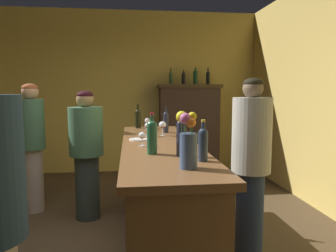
{
  "coord_description": "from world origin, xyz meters",
  "views": [
    {
      "loc": [
        0.3,
        -2.69,
        1.53
      ],
      "look_at": [
        0.7,
        0.7,
        1.16
      ],
      "focal_mm": 34.4,
      "sensor_mm": 36.0,
      "label": 1
    }
  ],
  "objects_px": {
    "wine_glass_spare": "(147,121)",
    "cheese_plate": "(139,139)",
    "display_cabinet": "(189,127)",
    "display_bottle_midleft": "(183,78)",
    "wine_bottle_riesling": "(203,143)",
    "wine_glass_rear": "(148,126)",
    "wine_bottle_malbec": "(138,118)",
    "wine_glass_front": "(163,125)",
    "display_bottle_midright": "(208,77)",
    "wine_glass_mid": "(142,136)",
    "bartender": "(251,165)",
    "wine_bottle_pinot": "(166,121)",
    "display_bottle_left": "(171,77)",
    "flower_arrangement": "(188,141)",
    "display_bottle_center": "(195,76)",
    "bar_counter": "(159,197)",
    "patron_in_grey": "(32,141)",
    "wine_bottle_rose": "(152,135)",
    "patron_tall": "(86,150)"
  },
  "relations": [
    {
      "from": "wine_bottle_malbec",
      "to": "patron_in_grey",
      "type": "xyz_separation_m",
      "value": [
        -1.32,
        -0.01,
        -0.28
      ]
    },
    {
      "from": "wine_bottle_pinot",
      "to": "wine_glass_mid",
      "type": "height_order",
      "value": "wine_bottle_pinot"
    },
    {
      "from": "wine_glass_front",
      "to": "flower_arrangement",
      "type": "height_order",
      "value": "flower_arrangement"
    },
    {
      "from": "wine_bottle_rose",
      "to": "bartender",
      "type": "distance_m",
      "value": 0.93
    },
    {
      "from": "wine_bottle_malbec",
      "to": "display_bottle_midleft",
      "type": "xyz_separation_m",
      "value": [
        0.88,
        1.7,
        0.58
      ]
    },
    {
      "from": "display_cabinet",
      "to": "wine_glass_spare",
      "type": "distance_m",
      "value": 2.05
    },
    {
      "from": "wine_glass_spare",
      "to": "cheese_plate",
      "type": "relative_size",
      "value": 0.74
    },
    {
      "from": "wine_bottle_malbec",
      "to": "wine_bottle_rose",
      "type": "bearing_deg",
      "value": -88.02
    },
    {
      "from": "display_cabinet",
      "to": "flower_arrangement",
      "type": "bearing_deg",
      "value": -100.63
    },
    {
      "from": "display_cabinet",
      "to": "display_bottle_left",
      "type": "distance_m",
      "value": 0.98
    },
    {
      "from": "wine_glass_rear",
      "to": "wine_bottle_malbec",
      "type": "bearing_deg",
      "value": 96.21
    },
    {
      "from": "bartender",
      "to": "wine_bottle_pinot",
      "type": "bearing_deg",
      "value": -68.26
    },
    {
      "from": "wine_bottle_rose",
      "to": "cheese_plate",
      "type": "height_order",
      "value": "wine_bottle_rose"
    },
    {
      "from": "bar_counter",
      "to": "cheese_plate",
      "type": "xyz_separation_m",
      "value": [
        -0.18,
        0.18,
        0.53
      ]
    },
    {
      "from": "wine_glass_rear",
      "to": "cheese_plate",
      "type": "distance_m",
      "value": 0.3
    },
    {
      "from": "wine_glass_mid",
      "to": "wine_glass_front",
      "type": "bearing_deg",
      "value": 68.9
    },
    {
      "from": "wine_glass_front",
      "to": "display_bottle_midleft",
      "type": "bearing_deg",
      "value": 75.35
    },
    {
      "from": "wine_glass_mid",
      "to": "cheese_plate",
      "type": "xyz_separation_m",
      "value": [
        -0.02,
        0.34,
        -0.08
      ]
    },
    {
      "from": "cheese_plate",
      "to": "wine_bottle_pinot",
      "type": "bearing_deg",
      "value": 58.16
    },
    {
      "from": "display_bottle_midleft",
      "to": "display_bottle_center",
      "type": "relative_size",
      "value": 0.83
    },
    {
      "from": "wine_bottle_malbec",
      "to": "patron_in_grey",
      "type": "relative_size",
      "value": 0.19
    },
    {
      "from": "wine_glass_spare",
      "to": "cheese_plate",
      "type": "height_order",
      "value": "wine_glass_spare"
    },
    {
      "from": "wine_glass_spare",
      "to": "display_bottle_midright",
      "type": "bearing_deg",
      "value": 56.28
    },
    {
      "from": "bar_counter",
      "to": "wine_bottle_rose",
      "type": "bearing_deg",
      "value": -100.87
    },
    {
      "from": "display_bottle_left",
      "to": "flower_arrangement",
      "type": "bearing_deg",
      "value": -95.8
    },
    {
      "from": "display_bottle_midleft",
      "to": "display_bottle_midright",
      "type": "relative_size",
      "value": 0.88
    },
    {
      "from": "display_bottle_midleft",
      "to": "display_bottle_center",
      "type": "height_order",
      "value": "display_bottle_center"
    },
    {
      "from": "wine_glass_rear",
      "to": "cheese_plate",
      "type": "height_order",
      "value": "wine_glass_rear"
    },
    {
      "from": "wine_glass_front",
      "to": "bartender",
      "type": "relative_size",
      "value": 0.09
    },
    {
      "from": "display_bottle_midright",
      "to": "wine_glass_mid",
      "type": "bearing_deg",
      "value": -113.59
    },
    {
      "from": "bar_counter",
      "to": "wine_bottle_pinot",
      "type": "xyz_separation_m",
      "value": [
        0.14,
        0.71,
        0.65
      ]
    },
    {
      "from": "wine_glass_mid",
      "to": "flower_arrangement",
      "type": "relative_size",
      "value": 0.34
    },
    {
      "from": "display_bottle_center",
      "to": "bartender",
      "type": "bearing_deg",
      "value": -93.09
    },
    {
      "from": "wine_glass_spare",
      "to": "display_bottle_left",
      "type": "relative_size",
      "value": 0.47
    },
    {
      "from": "wine_bottle_pinot",
      "to": "wine_glass_spare",
      "type": "height_order",
      "value": "wine_bottle_pinot"
    },
    {
      "from": "bar_counter",
      "to": "display_cabinet",
      "type": "xyz_separation_m",
      "value": [
        0.82,
        2.89,
        0.33
      ]
    },
    {
      "from": "wine_glass_mid",
      "to": "display_bottle_center",
      "type": "bearing_deg",
      "value": 70.24
    },
    {
      "from": "flower_arrangement",
      "to": "patron_in_grey",
      "type": "height_order",
      "value": "patron_in_grey"
    },
    {
      "from": "wine_glass_front",
      "to": "wine_glass_spare",
      "type": "xyz_separation_m",
      "value": [
        -0.13,
        0.59,
        -0.01
      ]
    },
    {
      "from": "display_bottle_midleft",
      "to": "patron_tall",
      "type": "relative_size",
      "value": 0.18
    },
    {
      "from": "wine_bottle_rose",
      "to": "wine_glass_spare",
      "type": "xyz_separation_m",
      "value": [
        0.05,
        1.6,
        -0.05
      ]
    },
    {
      "from": "wine_glass_mid",
      "to": "patron_in_grey",
      "type": "xyz_separation_m",
      "value": [
        -1.32,
        1.35,
        -0.23
      ]
    },
    {
      "from": "wine_glass_rear",
      "to": "patron_in_grey",
      "type": "height_order",
      "value": "patron_in_grey"
    },
    {
      "from": "display_bottle_midright",
      "to": "patron_tall",
      "type": "bearing_deg",
      "value": -134.25
    },
    {
      "from": "wine_glass_mid",
      "to": "wine_glass_rear",
      "type": "xyz_separation_m",
      "value": [
        0.08,
        0.6,
        0.02
      ]
    },
    {
      "from": "flower_arrangement",
      "to": "cheese_plate",
      "type": "bearing_deg",
      "value": 102.67
    },
    {
      "from": "display_bottle_left",
      "to": "display_bottle_center",
      "type": "relative_size",
      "value": 0.93
    },
    {
      "from": "flower_arrangement",
      "to": "display_bottle_midright",
      "type": "relative_size",
      "value": 1.16
    },
    {
      "from": "display_bottle_midleft",
      "to": "wine_bottle_riesling",
      "type": "bearing_deg",
      "value": -97.46
    },
    {
      "from": "wine_bottle_rose",
      "to": "patron_in_grey",
      "type": "height_order",
      "value": "patron_in_grey"
    }
  ]
}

